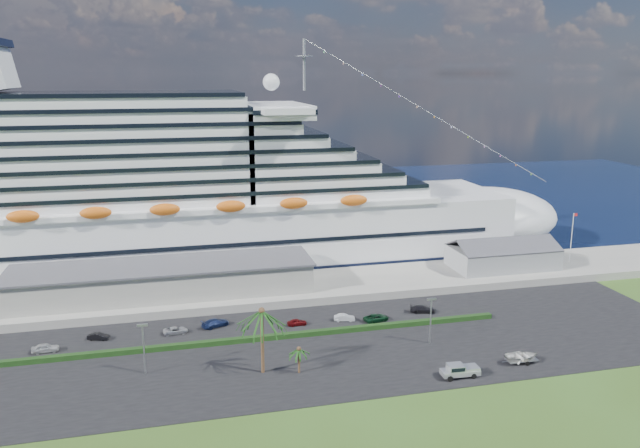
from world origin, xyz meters
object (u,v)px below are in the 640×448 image
object	(u,v)px
parked_car_3	(215,323)
pickup_truck	(459,370)
cruise_ship	(176,200)
boat_trailer	(522,356)

from	to	relation	value
parked_car_3	pickup_truck	bearing A→B (deg)	-151.88
cruise_ship	parked_car_3	bearing A→B (deg)	-81.90
cruise_ship	boat_trailer	bearing A→B (deg)	-51.64
pickup_truck	boat_trailer	distance (m)	12.17
boat_trailer	parked_car_3	bearing A→B (deg)	150.26
cruise_ship	pickup_truck	size ratio (longest dim) A/B	31.06
parked_car_3	boat_trailer	world-z (taller)	boat_trailer
cruise_ship	pickup_truck	world-z (taller)	cruise_ship
cruise_ship	parked_car_3	distance (m)	43.26
cruise_ship	parked_car_3	xyz separation A→B (m)	(5.68, -39.86, -15.82)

